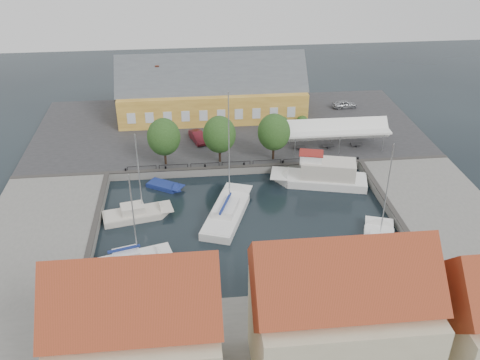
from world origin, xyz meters
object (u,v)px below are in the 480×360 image
Objects in this scene: tent_canopy at (337,130)px; car_red at (198,137)px; launch_sw at (124,288)px; warehouse at (208,93)px; launch_nw at (165,187)px; trawler at (323,177)px; west_boat_d at (131,262)px; west_boat_b at (136,215)px; car_silver at (345,104)px; east_boat_c at (379,248)px; center_sailboat at (227,214)px.

tent_canopy is 19.15m from car_red.
car_red is 30.17m from launch_sw.
launch_nw is at bearing -107.52° from warehouse.
trawler is 26.36m from west_boat_d.
trawler is at bearing 31.12° from west_boat_d.
west_boat_d is (-9.61, -35.33, -4.16)m from warehouse.
west_boat_b reaches higher than launch_sw.
car_red is (-23.85, -10.13, 0.04)m from car_silver.
east_boat_c is (15.44, -35.73, -4.17)m from warehouse.
car_silver is 0.37× the size of west_boat_d.
car_silver is 0.79× the size of launch_nw.
car_silver is 36.57m from east_boat_c.
tent_canopy reaches higher than car_red.
center_sailboat is 1.23× the size of east_boat_c.
launch_sw is at bearing -172.77° from east_boat_c.
tent_canopy is at bearing 43.38° from launch_sw.
east_boat_c is at bearing -0.92° from west_boat_d.
tent_canopy is 3.31× the size of car_red.
center_sailboat is at bearing -138.81° from tent_canopy.
car_silver is 41.60m from west_boat_b.
car_silver is at bearing 68.00° from trawler.
tent_canopy is 2.49× the size of launch_sw.
car_red is 31.23m from east_boat_c.
east_boat_c is 2.51× the size of launch_nw.
warehouse is 2.66× the size of west_boat_b.
car_red is at bearing 98.18° from center_sailboat.
center_sailboat is 1.40× the size of west_boat_b.
launch_sw is (-0.35, -3.62, -0.18)m from west_boat_d.
west_boat_d is 1.87× the size of launch_sw.
east_boat_c reaches higher than trawler.
west_boat_d is (-22.55, -13.62, -0.75)m from trawler.
warehouse is 5.08× the size of launch_sw.
launch_sw is (-10.52, -11.06, -0.27)m from center_sailboat.
car_silver is 50.49m from launch_sw.
center_sailboat is (-21.26, -28.14, -1.29)m from car_silver.
east_boat_c is (-1.16, -21.88, -3.43)m from tent_canopy.
car_red is at bearing 73.41° from west_boat_d.
launch_sw is at bearing -136.62° from tent_canopy.
car_silver is 0.91× the size of car_red.
west_boat_d reaches higher than car_red.
launch_sw is 1.16× the size of launch_nw.
tent_canopy is 0.93× the size of center_sailboat.
west_boat_b is at bearing 89.89° from west_boat_d.
east_boat_c reaches higher than launch_nw.
launch_nw is (-7.08, 7.25, -0.27)m from center_sailboat.
launch_sw is at bearing -91.74° from west_boat_b.
car_red is 18.76m from west_boat_b.
tent_canopy reaches higher than launch_nw.
west_boat_b is 1.91× the size of launch_sw.
west_boat_d is at bearing 84.52° from launch_sw.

